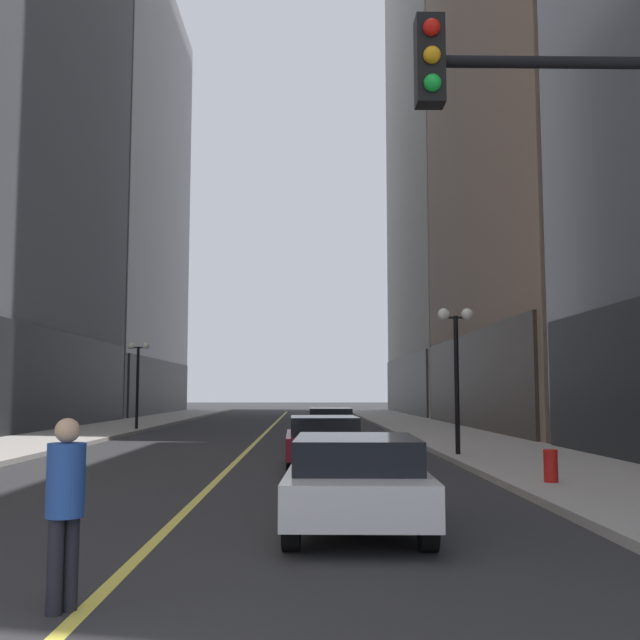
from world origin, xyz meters
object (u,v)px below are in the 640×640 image
(fire_hydrant_right, at_px, (551,470))
(pedestrian_in_blue_hoodie, at_px, (65,498))
(car_white, at_px, (356,478))
(car_green, at_px, (331,423))
(street_lamp_left_far, at_px, (138,366))
(street_lamp_right_mid, at_px, (456,348))
(car_maroon, at_px, (324,439))

(fire_hydrant_right, bearing_deg, pedestrian_in_blue_hoodie, -131.18)
(car_white, relative_size, pedestrian_in_blue_hoodie, 2.54)
(car_green, height_order, street_lamp_left_far, street_lamp_left_far)
(street_lamp_right_mid, distance_m, fire_hydrant_right, 7.29)
(car_maroon, height_order, car_green, same)
(pedestrian_in_blue_hoodie, xyz_separation_m, street_lamp_left_far, (-6.22, 29.82, 2.26))
(car_white, distance_m, street_lamp_left_far, 27.58)
(car_white, distance_m, fire_hydrant_right, 5.94)
(car_maroon, relative_size, pedestrian_in_blue_hoodie, 2.59)
(pedestrian_in_blue_hoodie, height_order, fire_hydrant_right, pedestrian_in_blue_hoodie)
(car_white, bearing_deg, fire_hydrant_right, 44.94)
(street_lamp_left_far, relative_size, fire_hydrant_right, 5.54)
(street_lamp_left_far, bearing_deg, fire_hydrant_right, -58.52)
(car_white, relative_size, street_lamp_left_far, 0.98)
(car_maroon, relative_size, car_green, 0.92)
(car_maroon, height_order, pedestrian_in_blue_hoodie, pedestrian_in_blue_hoodie)
(car_maroon, xyz_separation_m, street_lamp_left_far, (-8.83, 17.23, 2.54))
(car_maroon, bearing_deg, car_green, 86.99)
(car_green, distance_m, fire_hydrant_right, 15.17)
(car_green, bearing_deg, car_white, -90.79)
(car_green, distance_m, street_lamp_right_mid, 9.03)
(car_maroon, xyz_separation_m, pedestrian_in_blue_hoodie, (-2.61, -12.59, 0.28))
(car_green, bearing_deg, street_lamp_right_mid, -66.65)
(car_white, relative_size, car_maroon, 0.98)
(street_lamp_left_far, distance_m, street_lamp_right_mid, 19.74)
(car_maroon, distance_m, street_lamp_left_far, 19.52)
(car_green, relative_size, street_lamp_left_far, 1.08)
(car_maroon, xyz_separation_m, car_green, (0.53, 10.16, 0.00))
(street_lamp_left_far, height_order, fire_hydrant_right, street_lamp_left_far)
(street_lamp_left_far, bearing_deg, car_white, -70.64)
(pedestrian_in_blue_hoodie, bearing_deg, street_lamp_left_far, 101.78)
(street_lamp_left_far, bearing_deg, pedestrian_in_blue_hoodie, -78.22)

